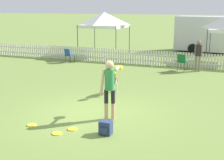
# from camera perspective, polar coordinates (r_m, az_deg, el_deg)

# --- Properties ---
(ground_plane) EXTENTS (240.00, 240.00, 0.00)m
(ground_plane) POSITION_cam_1_polar(r_m,az_deg,el_deg) (9.76, -3.17, -6.12)
(ground_plane) COLOR olive
(handler_person) EXTENTS (0.44, 1.14, 1.75)m
(handler_person) POSITION_cam_1_polar(r_m,az_deg,el_deg) (9.01, -0.35, -0.39)
(handler_person) COLOR tan
(handler_person) RESTS_ON ground_plane
(leaping_dog) EXTENTS (0.54, 1.07, 0.97)m
(leaping_dog) POSITION_cam_1_polar(r_m,az_deg,el_deg) (11.67, 0.27, 0.07)
(leaping_dog) COLOR brown
(leaping_dog) RESTS_ON ground_plane
(frisbee_near_handler) EXTENTS (0.26, 0.26, 0.02)m
(frisbee_near_handler) POSITION_cam_1_polar(r_m,az_deg,el_deg) (9.09, -14.46, -7.97)
(frisbee_near_handler) COLOR yellow
(frisbee_near_handler) RESTS_ON ground_plane
(frisbee_near_dog) EXTENTS (0.26, 0.26, 0.02)m
(frisbee_near_dog) POSITION_cam_1_polar(r_m,az_deg,el_deg) (8.38, -10.01, -9.59)
(frisbee_near_dog) COLOR yellow
(frisbee_near_dog) RESTS_ON ground_plane
(frisbee_midfield) EXTENTS (0.26, 0.26, 0.02)m
(frisbee_midfield) POSITION_cam_1_polar(r_m,az_deg,el_deg) (8.60, -7.24, -8.89)
(frisbee_midfield) COLOR yellow
(frisbee_midfield) RESTS_ON ground_plane
(backpack_on_grass) EXTENTS (0.31, 0.29, 0.36)m
(backpack_on_grass) POSITION_cam_1_polar(r_m,az_deg,el_deg) (8.17, -1.16, -8.74)
(backpack_on_grass) COLOR navy
(backpack_on_grass) RESTS_ON ground_plane
(picket_fence) EXTENTS (24.69, 0.04, 0.82)m
(picket_fence) POSITION_cam_1_polar(r_m,az_deg,el_deg) (17.67, 8.53, 3.94)
(picket_fence) COLOR silver
(picket_fence) RESTS_ON ground_plane
(folding_chair_blue_left) EXTENTS (0.55, 0.56, 0.88)m
(folding_chair_blue_left) POSITION_cam_1_polar(r_m,az_deg,el_deg) (16.40, 12.70, 3.46)
(folding_chair_blue_left) COLOR #333338
(folding_chair_blue_left) RESTS_ON ground_plane
(folding_chair_center) EXTENTS (0.58, 0.59, 0.82)m
(folding_chair_center) POSITION_cam_1_polar(r_m,az_deg,el_deg) (18.63, -7.92, 4.69)
(folding_chair_center) COLOR #333338
(folding_chair_center) RESTS_ON ground_plane
(canopy_tent_main) EXTENTS (2.68, 2.68, 2.89)m
(canopy_tent_main) POSITION_cam_1_polar(r_m,az_deg,el_deg) (20.83, -1.42, 10.94)
(canopy_tent_main) COLOR #333338
(canopy_tent_main) RESTS_ON ground_plane
(spectator_standing) EXTENTS (0.40, 0.27, 1.59)m
(spectator_standing) POSITION_cam_1_polar(r_m,az_deg,el_deg) (16.42, 15.51, 4.82)
(spectator_standing) COLOR #7A705B
(spectator_standing) RESTS_ON ground_plane
(equipment_trailer) EXTENTS (4.74, 2.68, 2.56)m
(equipment_trailer) POSITION_cam_1_polar(r_m,az_deg,el_deg) (23.66, 16.52, 8.17)
(equipment_trailer) COLOR silver
(equipment_trailer) RESTS_ON ground_plane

